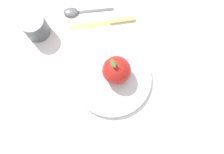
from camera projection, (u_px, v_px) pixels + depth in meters
ground_plane at (106, 71)px, 0.72m from camera, size 2.40×2.40×0.00m
dinner_plate at (112, 78)px, 0.71m from camera, size 0.23×0.23×0.02m
apple at (117, 69)px, 0.66m from camera, size 0.08×0.08×0.09m
cup at (34, 25)px, 0.71m from camera, size 0.08×0.08×0.08m
knife at (108, 22)px, 0.76m from camera, size 0.19×0.13×0.01m
spoon at (76, 12)px, 0.76m from camera, size 0.15×0.10×0.01m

